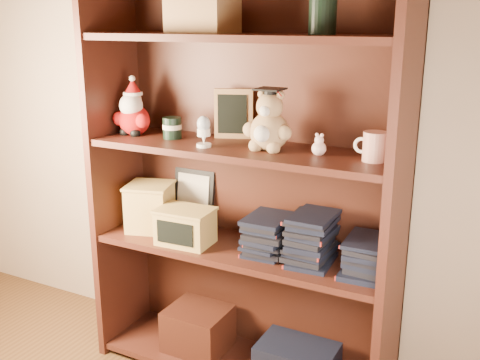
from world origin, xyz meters
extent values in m
cube|color=tan|center=(0.00, 1.50, 1.25)|extent=(3.00, 0.04, 2.50)
cube|color=#401B12|center=(-0.42, 1.30, 0.80)|extent=(0.03, 0.35, 1.60)
cube|color=#401B12|center=(0.75, 1.30, 0.80)|extent=(0.03, 0.35, 1.60)
cube|color=#3B1910|center=(0.17, 1.47, 0.80)|extent=(1.20, 0.02, 1.60)
cube|color=#401B12|center=(0.17, 1.30, 1.34)|extent=(1.14, 0.33, 0.02)
cube|color=#3B1910|center=(-0.03, 1.30, 0.14)|extent=(0.25, 0.22, 0.18)
cube|color=#9E7547|center=(0.02, 1.30, 1.41)|extent=(0.22, 0.18, 0.12)
cylinder|color=black|center=(0.47, 1.30, 1.41)|extent=(0.09, 0.09, 0.11)
cube|color=#401B12|center=(0.17, 1.30, 0.54)|extent=(1.14, 0.33, 0.02)
cube|color=#401B12|center=(0.17, 1.30, 0.94)|extent=(1.14, 0.33, 0.02)
sphere|color=#A50F0F|center=(-0.31, 1.30, 1.01)|extent=(0.12, 0.12, 0.12)
sphere|color=#A50F0F|center=(-0.37, 1.28, 1.01)|extent=(0.06, 0.06, 0.06)
sphere|color=#A50F0F|center=(-0.26, 1.28, 1.01)|extent=(0.06, 0.06, 0.06)
sphere|color=black|center=(-0.34, 1.27, 0.96)|extent=(0.04, 0.04, 0.04)
sphere|color=black|center=(-0.29, 1.27, 0.96)|extent=(0.04, 0.04, 0.04)
sphere|color=white|center=(-0.31, 1.29, 1.07)|extent=(0.09, 0.09, 0.09)
sphere|color=#D8B293|center=(-0.31, 1.30, 1.09)|extent=(0.07, 0.07, 0.07)
cone|color=#A50F0F|center=(-0.31, 1.30, 1.14)|extent=(0.07, 0.07, 0.06)
sphere|color=white|center=(-0.31, 1.30, 1.17)|extent=(0.02, 0.02, 0.02)
cylinder|color=white|center=(-0.31, 1.30, 1.11)|extent=(0.08, 0.08, 0.01)
cylinder|color=black|center=(-0.13, 1.30, 0.99)|extent=(0.07, 0.07, 0.08)
cylinder|color=beige|center=(-0.13, 1.30, 1.00)|extent=(0.07, 0.07, 0.02)
cube|color=#9E7547|center=(0.08, 1.42, 1.05)|extent=(0.15, 0.07, 0.19)
cube|color=black|center=(0.08, 1.41, 1.05)|extent=(0.11, 0.05, 0.15)
cube|color=#9E7547|center=(0.08, 1.45, 0.97)|extent=(0.08, 0.08, 0.01)
cylinder|color=white|center=(0.06, 1.23, 0.96)|extent=(0.05, 0.05, 0.01)
cone|color=white|center=(0.06, 1.23, 0.98)|extent=(0.02, 0.02, 0.04)
cylinder|color=white|center=(0.06, 1.23, 1.00)|extent=(0.05, 0.05, 0.03)
ellipsoid|color=silver|center=(0.06, 1.23, 1.03)|extent=(0.05, 0.05, 0.06)
sphere|color=tan|center=(0.28, 1.30, 1.01)|extent=(0.14, 0.14, 0.14)
sphere|color=white|center=(0.28, 1.25, 1.02)|extent=(0.06, 0.06, 0.06)
sphere|color=tan|center=(0.22, 1.29, 1.02)|extent=(0.06, 0.06, 0.06)
sphere|color=tan|center=(0.35, 1.29, 1.02)|extent=(0.06, 0.06, 0.06)
sphere|color=tan|center=(0.25, 1.27, 0.97)|extent=(0.05, 0.05, 0.05)
sphere|color=tan|center=(0.32, 1.27, 0.97)|extent=(0.05, 0.05, 0.05)
sphere|color=tan|center=(0.28, 1.30, 1.10)|extent=(0.10, 0.10, 0.10)
sphere|color=white|center=(0.28, 1.27, 1.09)|extent=(0.04, 0.04, 0.04)
sphere|color=tan|center=(0.25, 1.31, 1.14)|extent=(0.03, 0.03, 0.03)
sphere|color=tan|center=(0.32, 1.31, 1.14)|extent=(0.03, 0.03, 0.03)
cylinder|color=black|center=(0.28, 1.30, 1.15)|extent=(0.04, 0.04, 0.02)
cube|color=black|center=(0.28, 1.30, 1.16)|extent=(0.09, 0.09, 0.01)
cylinder|color=#A50F0F|center=(0.33, 1.29, 1.15)|extent=(0.00, 0.05, 0.03)
sphere|color=beige|center=(0.47, 1.30, 0.97)|extent=(0.05, 0.05, 0.05)
sphere|color=beige|center=(0.47, 1.30, 1.00)|extent=(0.03, 0.03, 0.03)
sphere|color=beige|center=(0.46, 1.30, 1.02)|extent=(0.01, 0.01, 0.01)
sphere|color=beige|center=(0.48, 1.30, 1.02)|extent=(0.01, 0.01, 0.01)
cylinder|color=silver|center=(0.66, 1.30, 1.00)|extent=(0.08, 0.08, 0.10)
torus|color=white|center=(0.62, 1.30, 1.00)|extent=(0.05, 0.01, 0.05)
cube|color=black|center=(-0.13, 1.45, 0.67)|extent=(0.19, 0.05, 0.24)
cube|color=beige|center=(-0.13, 1.44, 0.67)|extent=(0.15, 0.03, 0.20)
cube|color=tan|center=(-0.26, 1.30, 0.64)|extent=(0.21, 0.21, 0.19)
cube|color=black|center=(-0.26, 1.22, 0.64)|extent=(0.12, 0.04, 0.12)
cube|color=tan|center=(-0.26, 1.30, 0.74)|extent=(0.22, 0.22, 0.01)
cube|color=tan|center=(-0.04, 1.24, 0.62)|extent=(0.21, 0.16, 0.13)
cube|color=black|center=(-0.04, 1.17, 0.62)|extent=(0.16, 0.01, 0.09)
cube|color=tan|center=(-0.04, 1.24, 0.69)|extent=(0.23, 0.17, 0.01)
cube|color=black|center=(0.29, 1.30, 0.56)|extent=(0.14, 0.20, 0.02)
cube|color=black|center=(0.29, 1.30, 0.57)|extent=(0.14, 0.20, 0.02)
cube|color=black|center=(0.29, 1.30, 0.59)|extent=(0.14, 0.20, 0.02)
cube|color=black|center=(0.29, 1.30, 0.61)|extent=(0.14, 0.20, 0.02)
cube|color=black|center=(0.29, 1.30, 0.62)|extent=(0.14, 0.20, 0.02)
cube|color=black|center=(0.29, 1.30, 0.64)|extent=(0.14, 0.20, 0.02)
cube|color=black|center=(0.29, 1.30, 0.65)|extent=(0.14, 0.20, 0.02)
cube|color=black|center=(0.29, 1.30, 0.67)|extent=(0.14, 0.20, 0.02)
cube|color=black|center=(0.29, 1.30, 0.69)|extent=(0.14, 0.20, 0.02)
cube|color=black|center=(0.45, 1.30, 0.56)|extent=(0.14, 0.20, 0.02)
cube|color=black|center=(0.45, 1.30, 0.57)|extent=(0.14, 0.20, 0.02)
cube|color=black|center=(0.45, 1.30, 0.59)|extent=(0.14, 0.20, 0.02)
cube|color=black|center=(0.45, 1.30, 0.61)|extent=(0.14, 0.20, 0.02)
cube|color=black|center=(0.45, 1.30, 0.62)|extent=(0.14, 0.20, 0.02)
cube|color=black|center=(0.45, 1.30, 0.64)|extent=(0.14, 0.20, 0.02)
cube|color=black|center=(0.45, 1.30, 0.65)|extent=(0.14, 0.20, 0.02)
cube|color=black|center=(0.45, 1.30, 0.67)|extent=(0.14, 0.20, 0.02)
cube|color=black|center=(0.45, 1.30, 0.69)|extent=(0.14, 0.20, 0.02)
cube|color=black|center=(0.45, 1.30, 0.70)|extent=(0.14, 0.20, 0.02)
cube|color=black|center=(0.45, 1.30, 0.72)|extent=(0.14, 0.20, 0.02)
cube|color=black|center=(0.67, 1.30, 0.56)|extent=(0.14, 0.20, 0.02)
cube|color=black|center=(0.67, 1.30, 0.57)|extent=(0.14, 0.20, 0.02)
cube|color=black|center=(0.67, 1.30, 0.59)|extent=(0.14, 0.20, 0.02)
cube|color=black|center=(0.67, 1.30, 0.61)|extent=(0.14, 0.20, 0.02)
cube|color=black|center=(0.67, 1.30, 0.62)|extent=(0.14, 0.20, 0.02)
cube|color=black|center=(0.67, 1.30, 0.64)|extent=(0.14, 0.20, 0.02)
cube|color=black|center=(0.67, 1.30, 0.65)|extent=(0.14, 0.20, 0.02)
camera|label=1|loc=(1.10, -0.48, 1.40)|focal=42.00mm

